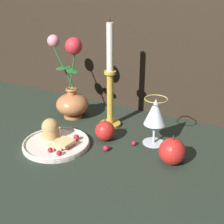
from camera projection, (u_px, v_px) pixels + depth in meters
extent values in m
plane|color=#232D23|center=(97.00, 143.00, 1.00)|extent=(2.40, 2.40, 0.00)
cylinder|color=#B77042|center=(73.00, 116.00, 1.18)|extent=(0.07, 0.07, 0.01)
ellipsoid|color=#B77042|center=(72.00, 104.00, 1.17)|extent=(0.12, 0.12, 0.08)
cylinder|color=#B77042|center=(72.00, 93.00, 1.15)|extent=(0.03, 0.03, 0.03)
torus|color=#B77042|center=(72.00, 89.00, 1.14)|extent=(0.05, 0.05, 0.01)
cylinder|color=#23662D|center=(63.00, 65.00, 1.13)|extent=(0.08, 0.02, 0.17)
ellipsoid|color=#23662D|center=(63.00, 68.00, 1.13)|extent=(0.04, 0.07, 0.00)
sphere|color=pink|center=(53.00, 41.00, 1.12)|extent=(0.04, 0.04, 0.04)
cylinder|color=#23662D|center=(73.00, 69.00, 1.10)|extent=(0.03, 0.02, 0.17)
ellipsoid|color=#23662D|center=(72.00, 71.00, 1.10)|extent=(0.08, 0.07, 0.00)
sphere|color=red|center=(74.00, 46.00, 1.05)|extent=(0.06, 0.06, 0.06)
cylinder|color=silver|center=(56.00, 144.00, 0.98)|extent=(0.21, 0.21, 0.01)
torus|color=silver|center=(56.00, 142.00, 0.98)|extent=(0.21, 0.21, 0.01)
cylinder|color=tan|center=(51.00, 132.00, 1.01)|extent=(0.05, 0.05, 0.04)
sphere|color=tan|center=(50.00, 127.00, 1.00)|extent=(0.06, 0.06, 0.06)
cube|color=#DBBC7A|center=(59.00, 145.00, 0.96)|extent=(0.05, 0.05, 0.01)
cube|color=#DBBC7A|center=(64.00, 142.00, 0.95)|extent=(0.06, 0.06, 0.01)
sphere|color=#AD192D|center=(50.00, 150.00, 0.92)|extent=(0.02, 0.02, 0.02)
sphere|color=#AD192D|center=(59.00, 153.00, 0.91)|extent=(0.02, 0.02, 0.02)
sphere|color=#AD192D|center=(67.00, 147.00, 0.94)|extent=(0.02, 0.02, 0.02)
sphere|color=#AD192D|center=(72.00, 141.00, 0.97)|extent=(0.02, 0.02, 0.02)
sphere|color=#AD192D|center=(76.00, 137.00, 0.99)|extent=(0.02, 0.02, 0.02)
cylinder|color=silver|center=(153.00, 142.00, 1.00)|extent=(0.07, 0.07, 0.00)
cylinder|color=silver|center=(154.00, 133.00, 0.99)|extent=(0.01, 0.01, 0.06)
cone|color=silver|center=(155.00, 112.00, 0.96)|extent=(0.07, 0.07, 0.08)
cone|color=maroon|center=(155.00, 115.00, 0.96)|extent=(0.06, 0.06, 0.06)
torus|color=gold|center=(156.00, 99.00, 0.94)|extent=(0.07, 0.07, 0.00)
cylinder|color=gold|center=(110.00, 124.00, 1.12)|extent=(0.07, 0.07, 0.01)
cylinder|color=gold|center=(110.00, 99.00, 1.08)|extent=(0.02, 0.02, 0.18)
cylinder|color=gold|center=(110.00, 72.00, 1.04)|extent=(0.04, 0.04, 0.01)
cylinder|color=silver|center=(110.00, 47.00, 1.01)|extent=(0.02, 0.02, 0.16)
cylinder|color=black|center=(110.00, 21.00, 0.97)|extent=(0.00, 0.00, 0.01)
sphere|color=red|center=(105.00, 131.00, 1.01)|extent=(0.06, 0.06, 0.06)
cylinder|color=#4C3319|center=(105.00, 120.00, 0.99)|extent=(0.00, 0.00, 0.01)
sphere|color=red|center=(172.00, 151.00, 0.88)|extent=(0.08, 0.08, 0.08)
cylinder|color=#4C3319|center=(173.00, 137.00, 0.86)|extent=(0.00, 0.00, 0.01)
sphere|color=#AD192D|center=(106.00, 148.00, 0.95)|extent=(0.02, 0.02, 0.02)
sphere|color=#AD192D|center=(134.00, 143.00, 0.98)|extent=(0.02, 0.02, 0.02)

